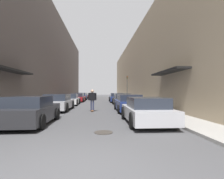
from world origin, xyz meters
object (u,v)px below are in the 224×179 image
parked_car_left_4 (81,96)px  parked_car_right_3 (117,98)px  parked_car_left_0 (31,111)px  parked_car_left_5 (83,96)px  manhole_cover (104,132)px  parked_car_left_2 (70,100)px  parked_car_right_2 (122,100)px  parked_car_right_1 (129,103)px  parked_car_left_1 (58,102)px  skateboarder (92,98)px  parked_car_left_3 (77,98)px  parked_car_right_0 (146,111)px  traffic_light (127,85)px

parked_car_left_4 → parked_car_right_3: parked_car_right_3 is taller
parked_car_left_0 → parked_car_left_5: (-0.20, 28.16, -0.06)m
manhole_cover → parked_car_left_5: bearing=96.8°
parked_car_left_2 → parked_car_right_2: 5.85m
parked_car_right_3 → manhole_cover: (-2.28, -18.18, -0.62)m
parked_car_right_1 → parked_car_right_3: parked_car_right_1 is taller
parked_car_left_1 → parked_car_right_3: (5.72, 10.50, -0.02)m
parked_car_left_2 → parked_car_right_2: parked_car_right_2 is taller
parked_car_right_1 → parked_car_right_2: (0.23, 5.76, 0.01)m
parked_car_left_2 → manhole_cover: bearing=-75.5°
parked_car_left_0 → parked_car_right_1: (5.44, 4.91, -0.01)m
parked_car_left_0 → parked_car_left_2: bearing=90.5°
parked_car_left_1 → parked_car_left_5: bearing=90.3°
parked_car_right_1 → manhole_cover: (-2.08, -6.76, -0.61)m
parked_car_right_2 → parked_car_right_3: bearing=90.4°
skateboarder → parked_car_left_3: bearing=102.2°
parked_car_left_1 → parked_car_right_3: parked_car_left_1 is taller
parked_car_left_4 → parked_car_left_1: bearing=-90.1°
parked_car_left_2 → parked_car_left_4: (0.07, 10.97, 0.02)m
parked_car_left_1 → skateboarder: (2.74, -0.76, 0.38)m
parked_car_right_0 → traffic_light: 19.58m
parked_car_left_3 → manhole_cover: (3.36, -19.18, -0.59)m
parked_car_left_4 → parked_car_right_0: size_ratio=1.10×
parked_car_left_0 → parked_car_left_2: (-0.11, 11.55, -0.03)m
parked_car_left_2 → parked_car_right_3: parked_car_right_3 is taller
parked_car_left_1 → parked_car_left_2: size_ratio=1.01×
parked_car_left_4 → parked_car_right_0: (5.49, -22.64, -0.01)m
parked_car_left_4 → parked_car_right_2: parked_car_right_2 is taller
manhole_cover → traffic_light: (4.26, 21.09, 2.46)m
parked_car_left_0 → parked_car_right_0: size_ratio=0.98×
parked_car_left_4 → parked_car_left_5: size_ratio=1.06×
manhole_cover → skateboarder: bearing=95.8°
parked_car_right_2 → skateboarder: bearing=-118.3°
parked_car_left_1 → parked_car_left_5: size_ratio=1.04×
parked_car_left_3 → skateboarder: (2.65, -12.26, 0.43)m
parked_car_left_4 → parked_car_left_5: bearing=91.7°
parked_car_left_5 → manhole_cover: (3.56, -30.00, -0.57)m
manhole_cover → parked_car_left_1: bearing=114.1°
parked_car_left_4 → parked_car_left_0: bearing=-89.9°
parked_car_right_3 → traffic_light: 3.98m
parked_car_left_4 → parked_car_left_2: bearing=-90.4°
parked_car_left_1 → parked_car_right_1: 5.60m
parked_car_left_2 → parked_car_left_4: bearing=89.6°
parked_car_right_1 → parked_car_left_1: bearing=170.5°
parked_car_left_3 → parked_car_left_4: 5.19m
parked_car_left_3 → parked_car_right_3: bearing=-10.1°
parked_car_left_2 → parked_car_right_3: 7.47m
parked_car_left_5 → traffic_light: size_ratio=1.13×
parked_car_right_2 → parked_car_right_3: size_ratio=0.94×
parked_car_right_1 → parked_car_right_2: 5.77m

